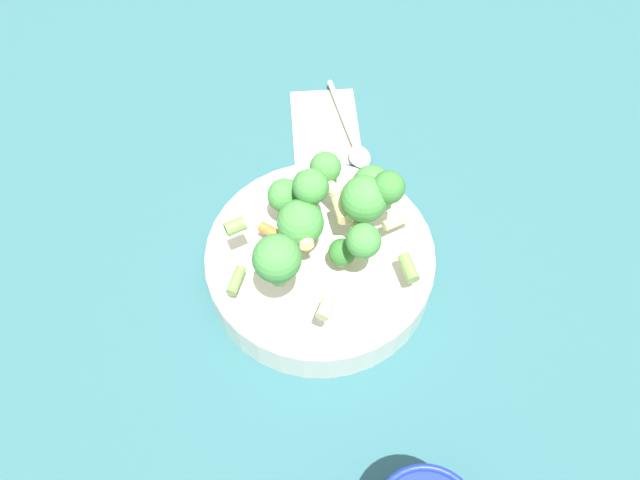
% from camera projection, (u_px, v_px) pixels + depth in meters
% --- Properties ---
extents(ground_plane, '(3.00, 3.00, 0.00)m').
position_uv_depth(ground_plane, '(320.00, 274.00, 0.68)').
color(ground_plane, '#2D6066').
extents(bowl, '(0.24, 0.24, 0.05)m').
position_uv_depth(bowl, '(320.00, 261.00, 0.66)').
color(bowl, silver).
rests_on(bowl, ground_plane).
extents(pasta_salad, '(0.19, 0.20, 0.10)m').
position_uv_depth(pasta_salad, '(327.00, 211.00, 0.60)').
color(pasta_salad, '#8CB766').
rests_on(pasta_salad, bowl).
extents(napkin, '(0.08, 0.13, 0.01)m').
position_uv_depth(napkin, '(325.00, 126.00, 0.79)').
color(napkin, beige).
rests_on(napkin, ground_plane).
extents(spoon, '(0.05, 0.15, 0.01)m').
position_uv_depth(spoon, '(353.00, 139.00, 0.77)').
color(spoon, silver).
rests_on(spoon, napkin).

